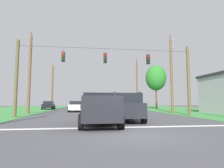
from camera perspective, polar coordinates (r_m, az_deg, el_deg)
ground_plane at (r=8.62m, az=5.79°, el=-14.77°), size 120.00×120.00×0.00m
shoulder_grass_right at (r=29.16m, az=29.57°, el=-7.45°), size 16.00×80.00×0.03m
stop_bar_stripe at (r=10.59m, az=3.17°, el=-13.01°), size 14.34×0.45×0.01m
lane_dash_0 at (r=16.49m, az=-0.79°, el=-10.29°), size 2.50×0.15×0.01m
lane_dash_1 at (r=22.87m, az=-2.72°, el=-8.92°), size 2.50×0.15×0.01m
lane_dash_2 at (r=30.70m, az=-3.98°, el=-8.02°), size 2.50×0.15×0.01m
overhead_signal_span at (r=18.24m, az=-1.39°, el=2.48°), size 17.06×0.31×7.14m
pickup_truck at (r=11.53m, az=-4.13°, el=-7.58°), size 2.32×5.42×1.95m
suv_black at (r=13.72m, az=3.78°, el=-6.85°), size 2.28×4.83×2.05m
distant_car_crossing_white at (r=27.15m, az=-10.91°, el=-6.62°), size 2.09×4.34×1.52m
distant_car_oncoming at (r=30.00m, az=2.63°, el=-6.59°), size 4.39×2.21×1.52m
distant_car_far_parked at (r=36.49m, az=-18.70°, el=-6.10°), size 2.20×4.39×1.52m
utility_pole_mid_right at (r=24.50m, az=17.62°, el=3.01°), size 0.30×1.73×9.87m
utility_pole_far_right at (r=39.44m, az=7.58°, el=0.07°), size 0.31×1.67×10.61m
utility_pole_mid_left at (r=24.30m, az=-23.76°, el=3.14°), size 0.34×1.71×9.86m
utility_pole_far_left at (r=39.81m, az=-17.68°, el=-0.57°), size 0.32×1.71×9.32m
tree_roadside_right at (r=37.19m, az=13.18°, el=1.80°), size 3.91×3.91×8.46m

